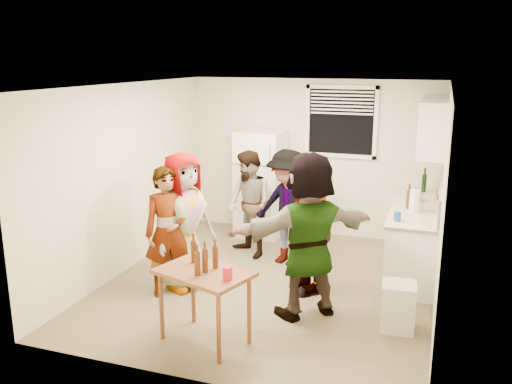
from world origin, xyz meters
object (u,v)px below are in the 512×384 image
at_px(guest_grey, 186,286).
at_px(serving_table, 206,341).
at_px(kettle, 414,202).
at_px(refrigerator, 261,184).
at_px(guest_back_left, 249,255).
at_px(guest_black, 308,290).
at_px(guest_orange, 306,313).
at_px(guest_back_right, 287,263).
at_px(wine_bottle, 423,192).
at_px(trash_bin, 398,307).
at_px(guest_stripe, 171,293).
at_px(beer_bottle_counter, 408,209).
at_px(blue_cup, 397,221).
at_px(red_cup, 228,279).
at_px(beer_bottle_table, 215,268).

bearing_deg(guest_grey, serving_table, -116.88).
bearing_deg(kettle, refrigerator, 169.27).
height_order(guest_back_left, guest_black, guest_back_left).
height_order(serving_table, guest_orange, serving_table).
bearing_deg(guest_back_right, wine_bottle, 52.71).
relative_size(kettle, trash_bin, 0.46).
height_order(wine_bottle, guest_stripe, wine_bottle).
bearing_deg(kettle, guest_grey, -144.35).
bearing_deg(guest_orange, beer_bottle_counter, -161.42).
height_order(beer_bottle_counter, guest_black, beer_bottle_counter).
distance_m(blue_cup, red_cup, 2.46).
height_order(serving_table, guest_stripe, serving_table).
bearing_deg(refrigerator, guest_black, -56.49).
distance_m(beer_bottle_table, guest_grey, 1.57).
xyz_separation_m(kettle, serving_table, (-1.83, -2.91, -0.90)).
relative_size(guest_black, guest_orange, 0.91).
bearing_deg(guest_stripe, serving_table, -85.44).
height_order(red_cup, guest_black, red_cup).
bearing_deg(guest_back_right, serving_table, -75.84).
relative_size(beer_bottle_table, guest_grey, 0.13).
height_order(serving_table, guest_back_right, serving_table).
height_order(trash_bin, red_cup, red_cup).
distance_m(beer_bottle_table, guest_back_left, 2.53).
bearing_deg(guest_back_left, kettle, 48.29).
bearing_deg(guest_grey, guest_back_left, 11.92).
bearing_deg(beer_bottle_counter, guest_black, -139.03).
distance_m(serving_table, guest_back_left, 2.51).
xyz_separation_m(blue_cup, guest_grey, (-2.50, -0.73, -0.90)).
height_order(refrigerator, kettle, refrigerator).
bearing_deg(guest_back_right, blue_cup, 2.04).
height_order(beer_bottle_counter, guest_stripe, beer_bottle_counter).
xyz_separation_m(blue_cup, guest_back_left, (-2.10, 0.57, -0.90)).
distance_m(beer_bottle_counter, blue_cup, 0.61).
distance_m(kettle, beer_bottle_counter, 0.40).
height_order(refrigerator, blue_cup, refrigerator).
relative_size(beer_bottle_counter, guest_stripe, 0.15).
relative_size(beer_bottle_counter, guest_black, 0.14).
distance_m(kettle, beer_bottle_table, 3.30).
distance_m(trash_bin, guest_black, 1.34).
xyz_separation_m(beer_bottle_counter, beer_bottle_table, (-1.71, -2.40, -0.13)).
distance_m(red_cup, guest_grey, 1.86).
relative_size(red_cup, guest_stripe, 0.08).
height_order(guest_back_left, guest_orange, guest_back_left).
height_order(guest_stripe, guest_back_right, guest_back_right).
relative_size(blue_cup, guest_orange, 0.06).
height_order(guest_back_right, guest_black, guest_back_right).
distance_m(wine_bottle, serving_table, 4.12).
height_order(kettle, guest_back_left, kettle).
relative_size(wine_bottle, guest_stripe, 0.17).
distance_m(beer_bottle_table, guest_black, 1.75).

